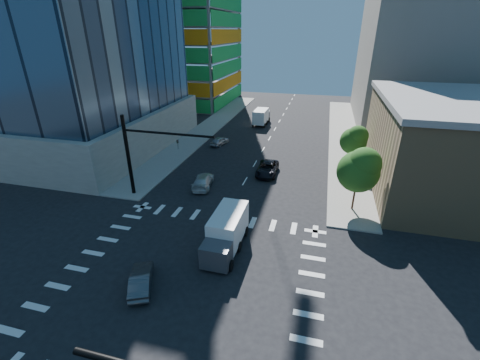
% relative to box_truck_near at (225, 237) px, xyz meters
% --- Properties ---
extents(ground, '(160.00, 160.00, 0.00)m').
position_rel_box_truck_near_xyz_m(ground, '(-1.69, -4.19, -1.40)').
color(ground, black).
rests_on(ground, ground).
extents(road_markings, '(20.00, 20.00, 0.01)m').
position_rel_box_truck_near_xyz_m(road_markings, '(-1.69, -4.19, -1.39)').
color(road_markings, silver).
rests_on(road_markings, ground).
extents(sidewalk_ne, '(5.00, 60.00, 0.15)m').
position_rel_box_truck_near_xyz_m(sidewalk_ne, '(10.81, 35.81, -1.32)').
color(sidewalk_ne, gray).
rests_on(sidewalk_ne, ground).
extents(sidewalk_nw, '(5.00, 60.00, 0.15)m').
position_rel_box_truck_near_xyz_m(sidewalk_nw, '(-14.19, 35.81, -1.32)').
color(sidewalk_nw, gray).
rests_on(sidewalk_nw, ground).
extents(commercial_building, '(20.50, 22.50, 10.60)m').
position_rel_box_truck_near_xyz_m(commercial_building, '(23.31, 17.81, 3.91)').
color(commercial_building, '#8C7651').
rests_on(commercial_building, ground).
extents(bg_building_ne, '(24.00, 30.00, 28.00)m').
position_rel_box_truck_near_xyz_m(bg_building_ne, '(25.31, 50.81, 12.60)').
color(bg_building_ne, slate).
rests_on(bg_building_ne, ground).
extents(signal_mast_nw, '(10.20, 0.40, 9.00)m').
position_rel_box_truck_near_xyz_m(signal_mast_nw, '(-11.69, 7.31, 4.09)').
color(signal_mast_nw, black).
rests_on(signal_mast_nw, sidewalk_nw).
extents(tree_south, '(4.16, 4.16, 6.82)m').
position_rel_box_truck_near_xyz_m(tree_south, '(10.94, 9.72, 3.29)').
color(tree_south, '#382316').
rests_on(tree_south, sidewalk_ne).
extents(tree_north, '(3.54, 3.52, 5.78)m').
position_rel_box_truck_near_xyz_m(tree_north, '(11.24, 21.72, 2.59)').
color(tree_north, '#382316').
rests_on(tree_north, sidewalk_ne).
extents(car_nb_far, '(2.63, 5.49, 1.51)m').
position_rel_box_truck_near_xyz_m(car_nb_far, '(0.59, 16.76, -0.64)').
color(car_nb_far, black).
rests_on(car_nb_far, ground).
extents(car_sb_near, '(2.87, 5.32, 1.47)m').
position_rel_box_truck_near_xyz_m(car_sb_near, '(-6.18, 11.16, -0.67)').
color(car_sb_near, silver).
rests_on(car_sb_near, ground).
extents(car_sb_mid, '(2.48, 4.19, 1.34)m').
position_rel_box_truck_near_xyz_m(car_sb_mid, '(-9.02, 26.36, -0.73)').
color(car_sb_mid, '#B1B3BA').
rests_on(car_sb_mid, ground).
extents(car_sb_cross, '(3.00, 4.32, 1.35)m').
position_rel_box_truck_near_xyz_m(car_sb_cross, '(-4.63, -5.68, -0.72)').
color(car_sb_cross, '#47474C').
rests_on(car_sb_cross, ground).
extents(box_truck_near, '(2.62, 6.05, 3.16)m').
position_rel_box_truck_near_xyz_m(box_truck_near, '(0.00, 0.00, 0.00)').
color(box_truck_near, black).
rests_on(box_truck_near, ground).
extents(box_truck_far, '(2.59, 5.87, 3.06)m').
position_rel_box_truck_near_xyz_m(box_truck_far, '(-4.88, 40.70, -0.05)').
color(box_truck_far, black).
rests_on(box_truck_far, ground).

